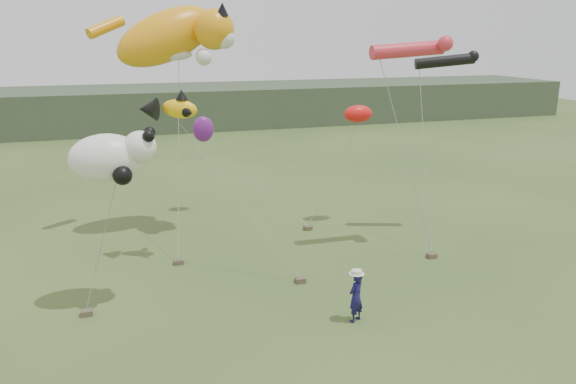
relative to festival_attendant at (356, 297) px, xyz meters
The scene contains 9 objects.
ground 1.43m from the festival_attendant, behind, with size 120.00×120.00×0.00m, color #385123.
headland 44.98m from the festival_attendant, 95.43° to the left, with size 90.00×13.00×4.00m.
festival_attendant is the anchor object (origin of this frame).
sandbag_anchors 5.50m from the festival_attendant, 105.66° to the left, with size 14.28×6.28×0.20m.
cat_kite 14.32m from the festival_attendant, 110.45° to the left, with size 6.37×3.41×3.79m.
fish_kite 10.48m from the festival_attendant, 124.13° to the left, with size 2.52×1.65×1.22m.
tube_kites 11.56m from the festival_attendant, 46.85° to the left, with size 5.84×3.00×1.51m.
panda_kite 9.26m from the festival_attendant, 153.29° to the left, with size 2.86×1.85×1.78m.
misc_kites 12.39m from the festival_attendant, 86.20° to the left, with size 8.23×4.76×2.11m.
Camera 1 is at (-6.07, -15.43, 9.11)m, focal length 35.00 mm.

